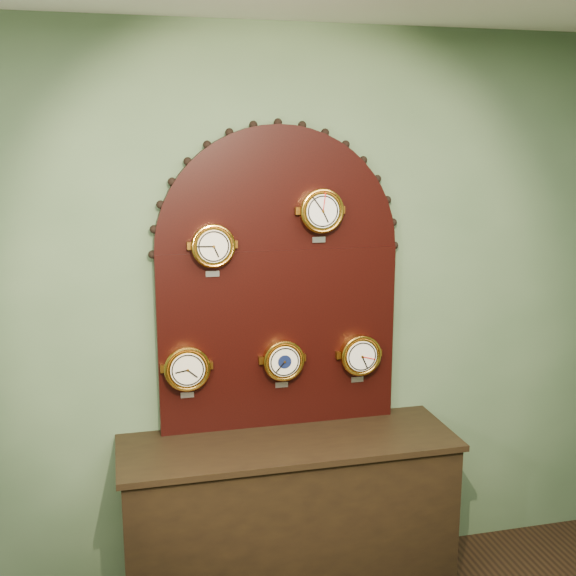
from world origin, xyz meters
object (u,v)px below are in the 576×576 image
object	(u,v)px
roman_clock	(213,246)
hygrometer	(187,368)
shop_counter	(289,521)
arabic_clock	(321,211)
tide_clock	(360,355)
display_board	(278,271)
barometer	(283,360)

from	to	relation	value
roman_clock	hygrometer	size ratio (longest dim) A/B	0.94
shop_counter	arabic_clock	world-z (taller)	arabic_clock
shop_counter	tide_clock	xyz separation A→B (m)	(0.41, 0.15, 0.79)
arabic_clock	hygrometer	distance (m)	0.99
display_board	hygrometer	size ratio (longest dim) A/B	5.59
barometer	tide_clock	xyz separation A→B (m)	(0.40, 0.00, -0.00)
shop_counter	roman_clock	xyz separation A→B (m)	(-0.33, 0.15, 1.37)
hygrometer	roman_clock	bearing A→B (deg)	0.17
shop_counter	display_board	xyz separation A→B (m)	(0.00, 0.22, 1.23)
shop_counter	tide_clock	distance (m)	0.90
hygrometer	tide_clock	size ratio (longest dim) A/B	1.04
roman_clock	shop_counter	bearing A→B (deg)	-25.03
display_board	hygrometer	world-z (taller)	display_board
display_board	tide_clock	xyz separation A→B (m)	(0.41, -0.07, -0.44)
roman_clock	tide_clock	distance (m)	0.94
hygrometer	display_board	bearing A→B (deg)	8.11
arabic_clock	roman_clock	bearing A→B (deg)	179.97
shop_counter	display_board	world-z (taller)	display_board
shop_counter	display_board	distance (m)	1.25
display_board	roman_clock	distance (m)	0.37
barometer	tide_clock	distance (m)	0.40
display_board	shop_counter	bearing A→B (deg)	-90.00
hygrometer	barometer	distance (m)	0.47
roman_clock	arabic_clock	bearing A→B (deg)	-0.03
hygrometer	arabic_clock	bearing A→B (deg)	0.01
arabic_clock	tide_clock	xyz separation A→B (m)	(0.21, 0.00, -0.74)
arabic_clock	barometer	world-z (taller)	arabic_clock
shop_counter	barometer	distance (m)	0.80
roman_clock	barometer	world-z (taller)	roman_clock
hygrometer	tide_clock	xyz separation A→B (m)	(0.88, 0.00, 0.00)
roman_clock	arabic_clock	distance (m)	0.55
shop_counter	barometer	world-z (taller)	barometer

